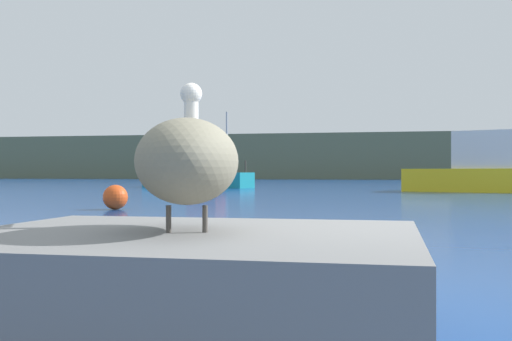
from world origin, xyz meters
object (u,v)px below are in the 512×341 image
at_px(fishing_boat_teal, 200,176).
at_px(mooring_buoy, 115,197).
at_px(fishing_boat_yellow, 491,170).
at_px(pelican, 188,160).

relative_size(fishing_boat_teal, mooring_buoy, 11.53).
bearing_deg(fishing_boat_teal, fishing_boat_yellow, -3.43).
height_order(fishing_boat_teal, fishing_boat_yellow, fishing_boat_yellow).
bearing_deg(pelican, fishing_boat_yellow, -26.91).
height_order(pelican, mooring_buoy, pelican).
xyz_separation_m(fishing_boat_teal, mooring_buoy, (4.52, -21.59, -0.39)).
distance_m(fishing_boat_teal, mooring_buoy, 22.06).
xyz_separation_m(fishing_boat_yellow, mooring_buoy, (-11.32, -16.15, -0.74)).
relative_size(pelican, mooring_buoy, 2.35).
height_order(fishing_boat_yellow, mooring_buoy, fishing_boat_yellow).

